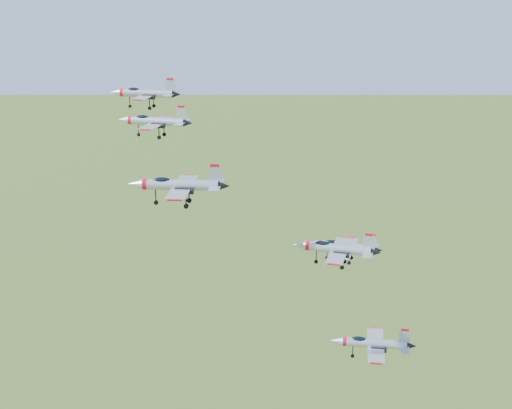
# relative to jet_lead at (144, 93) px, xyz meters

# --- Properties ---
(jet_lead) EXTENTS (12.35, 10.22, 3.30)m
(jet_lead) POSITION_rel_jet_lead_xyz_m (0.00, 0.00, 0.00)
(jet_lead) COLOR #AEB1BB
(jet_left_high) EXTENTS (12.07, 9.92, 3.23)m
(jet_left_high) POSITION_rel_jet_lead_xyz_m (6.04, -10.69, -2.33)
(jet_left_high) COLOR #AEB1BB
(jet_right_high) EXTENTS (13.46, 11.31, 3.61)m
(jet_right_high) POSITION_rel_jet_lead_xyz_m (15.71, -26.63, -7.10)
(jet_right_high) COLOR #AEB1BB
(jet_left_low) EXTENTS (12.07, 9.93, 3.23)m
(jet_left_low) POSITION_rel_jet_lead_xyz_m (34.80, -4.69, -22.09)
(jet_left_low) COLOR #AEB1BB
(jet_right_low) EXTENTS (12.02, 9.86, 3.22)m
(jet_right_low) POSITION_rel_jet_lead_xyz_m (35.70, -20.24, -16.39)
(jet_right_low) COLOR #AEB1BB
(jet_trail) EXTENTS (13.02, 10.84, 3.48)m
(jet_trail) POSITION_rel_jet_lead_xyz_m (40.69, -12.65, -34.16)
(jet_trail) COLOR #AEB1BB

